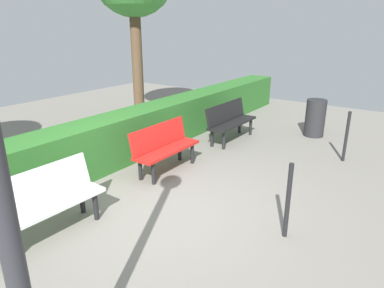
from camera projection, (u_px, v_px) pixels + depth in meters
name	position (u px, v px, depth m)	size (l,w,h in m)	color
ground_plane	(159.00, 208.00, 5.09)	(16.88, 16.88, 0.00)	gray
bench_black	(230.00, 120.00, 7.93)	(1.58, 0.48, 0.86)	black
bench_red	(164.00, 146.00, 6.25)	(1.44, 0.47, 0.86)	red
bench_white	(43.00, 201.00, 4.30)	(1.53, 0.50, 0.86)	white
hedge_row	(122.00, 137.00, 6.79)	(12.88, 0.73, 0.92)	#2D6B28
railing_post_near	(346.00, 137.00, 6.68)	(0.06, 0.06, 1.00)	black
railing_post_mid	(288.00, 201.00, 4.25)	(0.06, 0.06, 1.00)	black
trash_bin	(315.00, 118.00, 8.24)	(0.46, 0.46, 0.88)	#262628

